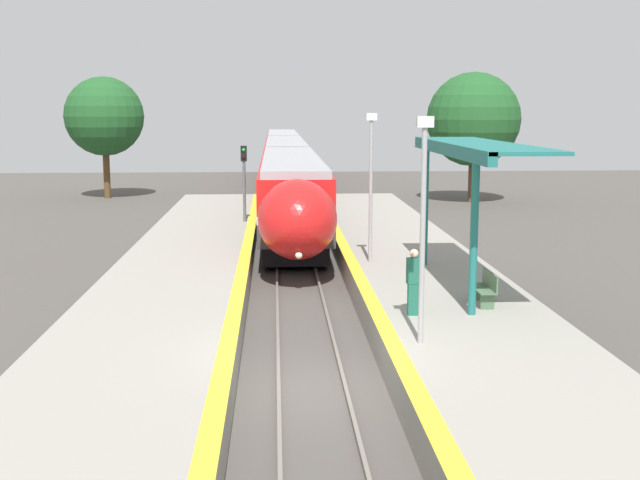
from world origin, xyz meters
TOP-DOWN VIEW (x-y plane):
  - ground_plane at (0.00, 0.00)m, footprint 120.00×120.00m
  - rail_left at (-0.72, 0.00)m, footprint 0.08×90.00m
  - rail_right at (0.72, 0.00)m, footprint 0.08×90.00m
  - train at (0.00, 38.18)m, footprint 2.88×58.67m
  - platform_right at (4.02, 0.00)m, footprint 4.76×64.00m
  - platform_left at (-3.91, 0.00)m, footprint 4.54×64.00m
  - platform_bench at (4.82, 3.89)m, footprint 0.44×1.43m
  - person_waiting at (2.71, 2.92)m, footprint 0.36×0.22m
  - railway_signal at (-2.17, 20.13)m, footprint 0.28×0.28m
  - lamppost_near at (2.46, 0.46)m, footprint 0.36×0.20m
  - lamppost_mid at (2.46, 10.01)m, footprint 0.36×0.20m
  - station_canopy at (4.77, 6.15)m, footprint 2.02×9.54m
  - background_tree_left at (-12.13, 38.27)m, footprint 5.27×5.27m
  - background_tree_right at (12.01, 34.66)m, footprint 6.01×6.01m

SIDE VIEW (x-z plane):
  - ground_plane at x=0.00m, z-range 0.00..0.00m
  - rail_left at x=-0.72m, z-range 0.00..0.15m
  - rail_right at x=0.72m, z-range 0.00..0.15m
  - platform_right at x=4.02m, z-range 0.00..0.88m
  - platform_left at x=-3.91m, z-range 0.00..0.88m
  - platform_bench at x=4.82m, z-range 0.89..1.78m
  - person_waiting at x=2.71m, z-range 0.90..2.60m
  - train at x=0.00m, z-range 0.28..4.11m
  - railway_signal at x=-2.17m, z-range 0.49..4.84m
  - lamppost_near at x=2.46m, z-range 1.25..6.28m
  - lamppost_mid at x=2.46m, z-range 1.25..6.28m
  - station_canopy at x=4.77m, z-range 2.66..6.87m
  - background_tree_right at x=12.01m, z-range 1.15..9.48m
  - background_tree_left at x=-12.13m, z-range 1.41..9.54m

